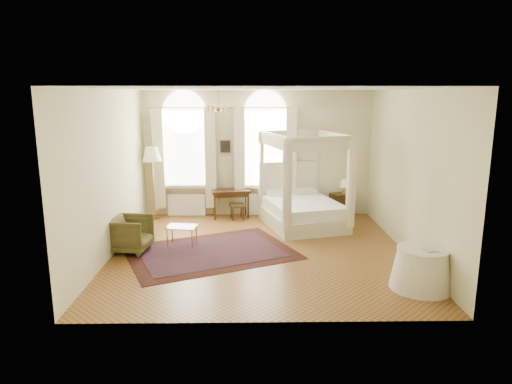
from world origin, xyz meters
The scene contains 18 objects.
ground centered at (0.00, 0.00, 0.00)m, with size 6.00×6.00×0.00m, color brown.
room_walls centered at (0.00, 0.00, 1.98)m, with size 6.00×6.00×6.00m.
window_left centered at (-1.90, 2.87, 1.49)m, with size 1.62×0.27×3.29m.
window_right centered at (0.20, 2.87, 1.49)m, with size 1.62×0.27×3.29m.
chandelier centered at (-0.90, 1.20, 2.91)m, with size 0.51×0.45×0.50m.
wall_pictures centered at (0.09, 2.97, 1.89)m, with size 2.54×0.03×0.39m.
canopy_bed centered at (1.10, 1.86, 0.52)m, with size 2.20×2.47×2.29m.
nightstand centered at (2.17, 2.70, 0.32)m, with size 0.44×0.40×0.63m, color #3D2610.
nightstand_lamp centered at (2.27, 2.65, 0.89)m, with size 0.26×0.26×0.38m.
writing_desk centered at (-0.71, 2.70, 0.64)m, with size 1.07×0.68×0.74m.
laptop centered at (-0.93, 2.75, 0.76)m, with size 0.36×0.23×0.03m, color black.
stool centered at (-0.54, 2.51, 0.34)m, with size 0.42×0.42×0.41m.
armchair centered at (-2.70, 0.06, 0.37)m, with size 0.79×0.82×0.74m, color #433E1C.
coffee_table centered at (-1.68, 0.44, 0.38)m, with size 0.68×0.52×0.43m.
floor_lamp centered at (-2.70, 2.57, 1.61)m, with size 0.48×0.48×1.88m.
oriental_rug centered at (-1.03, -0.04, 0.01)m, with size 3.95×3.48×0.01m.
side_table centered at (2.65, -1.86, 0.35)m, with size 1.03×1.03×0.70m.
book centered at (2.62, -1.97, 0.71)m, with size 0.20×0.26×0.02m, color black.
Camera 1 is at (-0.23, -8.99, 3.20)m, focal length 32.00 mm.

